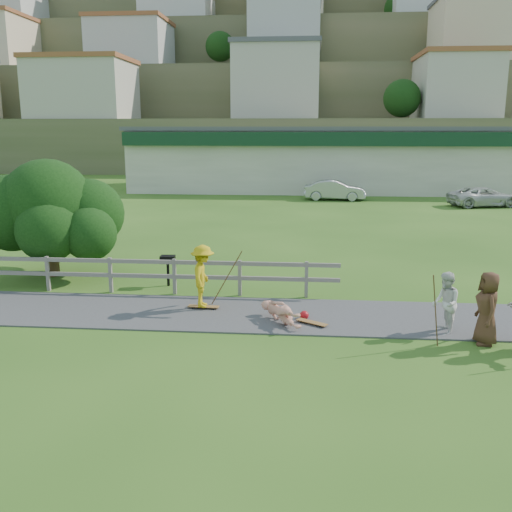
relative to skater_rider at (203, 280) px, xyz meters
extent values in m
plane|color=#2D5718|center=(0.85, -1.84, -0.87)|extent=(260.00, 260.00, 0.00)
cube|color=#3C3B3E|center=(0.85, -0.34, -0.85)|extent=(34.00, 3.00, 0.04)
cube|color=#656159|center=(-5.15, 1.46, -0.32)|extent=(0.10, 0.10, 1.10)
cube|color=#656159|center=(-3.15, 1.46, -0.32)|extent=(0.10, 0.10, 1.10)
cube|color=#656159|center=(-1.15, 1.46, -0.32)|extent=(0.10, 0.10, 1.10)
cube|color=#656159|center=(0.85, 1.46, -0.32)|extent=(0.10, 0.10, 1.10)
cube|color=#656159|center=(2.85, 1.46, -0.32)|extent=(0.10, 0.10, 1.10)
cube|color=#656159|center=(-3.65, 1.46, 0.13)|extent=(15.00, 0.08, 0.12)
cube|color=#656159|center=(-3.65, 1.46, -0.32)|extent=(15.00, 0.08, 0.12)
cube|color=#B9B4A2|center=(4.85, 33.16, 1.53)|extent=(32.00, 10.00, 4.80)
cube|color=#143720|center=(4.85, 27.96, 3.33)|extent=(32.00, 0.60, 1.00)
cube|color=#515156|center=(4.85, 33.16, 4.08)|extent=(32.50, 10.50, 0.30)
cube|color=#4B5331|center=(0.85, 53.16, 2.13)|extent=(220.00, 14.00, 6.00)
cube|color=#BCB8A5|center=(0.85, 53.16, 8.63)|extent=(10.00, 9.00, 7.00)
cube|color=#515156|center=(0.85, 53.16, 12.38)|extent=(10.40, 9.40, 0.50)
cube|color=#4B5331|center=(0.85, 66.16, 5.63)|extent=(220.00, 14.00, 13.00)
cube|color=#BCB8A5|center=(0.85, 66.16, 15.63)|extent=(10.00, 9.00, 7.00)
cube|color=#515156|center=(0.85, 66.16, 19.38)|extent=(10.40, 9.40, 0.50)
cube|color=#4B5331|center=(0.85, 79.16, 9.63)|extent=(220.00, 14.00, 21.00)
cube|color=#4B5331|center=(0.85, 92.16, 14.13)|extent=(220.00, 14.00, 30.00)
cube|color=#4B5331|center=(0.85, 106.16, 19.13)|extent=(220.00, 14.00, 40.00)
imported|color=gold|center=(0.00, 0.00, 0.00)|extent=(0.71, 1.16, 1.74)
imported|color=tan|center=(2.21, -0.96, -0.57)|extent=(1.58, 1.20, 0.59)
imported|color=silver|center=(6.25, -1.33, -0.09)|extent=(0.59, 0.75, 1.55)
imported|color=#4E301F|center=(7.05, -1.94, 0.00)|extent=(0.58, 0.86, 1.74)
imported|color=#A9AAB1|center=(4.77, 25.61, -0.17)|extent=(4.35, 1.73, 1.41)
imported|color=silver|center=(14.26, 23.00, -0.24)|extent=(4.89, 3.11, 1.26)
sphere|color=#A91219|center=(2.81, -0.61, -0.75)|extent=(0.24, 0.24, 0.24)
cylinder|color=brown|center=(0.60, 0.40, 0.06)|extent=(0.03, 0.03, 1.85)
cylinder|color=brown|center=(5.82, -2.20, -0.01)|extent=(0.03, 0.03, 1.72)
camera|label=1|loc=(2.82, -15.01, 4.07)|focal=40.00mm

